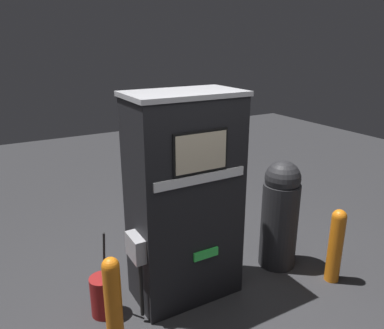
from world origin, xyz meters
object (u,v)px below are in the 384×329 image
Objects in this scene: gas_pump at (184,199)px; squeegee_bucket at (104,295)px; safety_bollard at (113,304)px; safety_bollard_far at (336,244)px; trash_bin at (280,213)px.

gas_pump reaches higher than squeegee_bucket.
safety_bollard is at bearing -153.96° from gas_pump.
safety_bollard_far is (2.17, -0.17, -0.03)m from safety_bollard.
safety_bollard is 0.72× the size of trash_bin.
safety_bollard is 1.92m from trash_bin.
safety_bollard_far is at bearing -16.83° from squeegee_bucket.
safety_bollard_far is 0.95× the size of squeegee_bucket.
gas_pump reaches higher than safety_bollard_far.
trash_bin reaches higher than safety_bollard_far.
safety_bollard is at bearing -170.33° from trash_bin.
trash_bin is (1.89, 0.32, 0.16)m from safety_bollard.
trash_bin is 1.51× the size of safety_bollard_far.
gas_pump reaches higher than safety_bollard.
gas_pump is at bearing 157.22° from safety_bollard_far.
squeegee_bucket is at bearing 174.72° from gas_pump.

